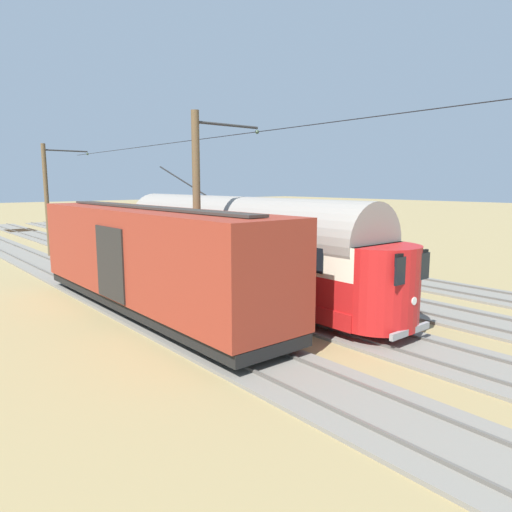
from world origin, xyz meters
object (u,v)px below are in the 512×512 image
Objects in this scene: catenary_pole_foreground at (48,199)px; catenary_pole_mid_near at (199,211)px; switch_stand at (204,233)px; boxcar_adjacent at (224,229)px; boxcar_far_siding at (148,257)px; vintage_streetcar at (235,244)px.

catenary_pole_mid_near is at bearing 90.00° from catenary_pole_foreground.
catenary_pole_foreground is 13.13m from switch_stand.
switch_stand is (-5.82, -10.89, -1.46)m from boxcar_adjacent.
catenary_pole_foreground is (-1.39, -16.66, 1.70)m from boxcar_far_siding.
switch_stand is at bearing -118.14° from boxcar_adjacent.
boxcar_far_siding is at bearing 38.87° from boxcar_adjacent.
vintage_streetcar reaches higher than switch_stand.
boxcar_adjacent is at bearing 124.64° from catenary_pole_foreground.
catenary_pole_foreground is 17.97m from catenary_pole_mid_near.
vintage_streetcar reaches higher than boxcar_far_siding.
catenary_pole_foreground is at bearing -94.78° from boxcar_far_siding.
vintage_streetcar is 1.22× the size of boxcar_far_siding.
switch_stand is at bearing -128.77° from boxcar_far_siding.
boxcar_far_siding is 1.91× the size of catenary_pole_mid_near.
switch_stand is at bearing -123.96° from catenary_pole_mid_near.
catenary_pole_mid_near is (0.00, 17.97, 0.00)m from catenary_pole_foreground.
vintage_streetcar is at bearing 99.46° from catenary_pole_foreground.
vintage_streetcar is 3.50m from catenary_pole_mid_near.
catenary_pole_mid_near is at bearing 136.72° from boxcar_far_siding.
catenary_pole_foreground is 1.00× the size of catenary_pole_mid_near.
catenary_pole_mid_near is 5.97× the size of switch_stand.
catenary_pole_mid_near is at bearing 56.04° from switch_stand.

